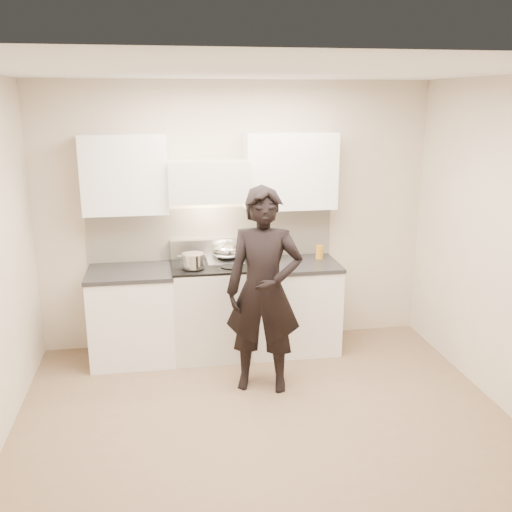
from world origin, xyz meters
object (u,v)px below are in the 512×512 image
Objects in this scene: person at (264,291)px; counter_right at (292,305)px; utensil_crock at (267,250)px; stove at (211,309)px; wok at (227,250)px.

counter_right is at bearing 76.31° from person.
utensil_crock reaches higher than counter_right.
stove is 1.04× the size of counter_right.
counter_right is 0.63m from utensil_crock.
counter_right is 3.05× the size of utensil_crock.
wok is (-0.65, 0.13, 0.58)m from counter_right.
person is at bearing -63.52° from stove.
stove reaches higher than counter_right.
counter_right is at bearing 0.00° from stove.
wok is (0.18, 0.13, 0.57)m from stove.
person is (-0.44, -0.79, 0.45)m from counter_right.
counter_right is 1.01m from person.
stove is at bearing -144.42° from wok.
wok is at bearing 168.61° from counter_right.
wok reaches higher than stove.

